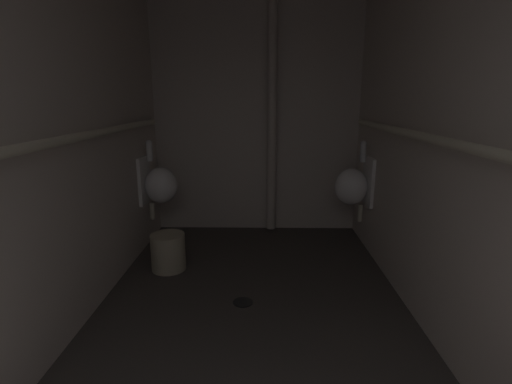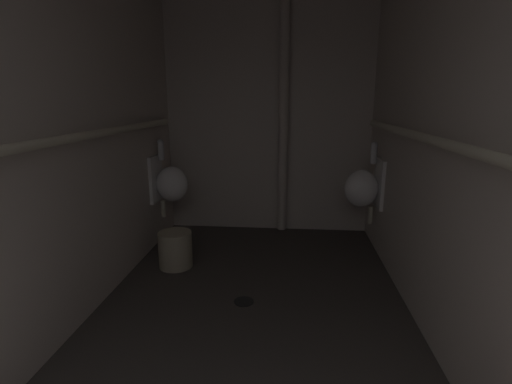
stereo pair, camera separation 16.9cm
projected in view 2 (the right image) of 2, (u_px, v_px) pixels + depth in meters
floor at (249, 333)px, 2.37m from camera, size 2.22×3.89×0.08m
wall_left at (60, 133)px, 2.17m from camera, size 0.06×3.89×2.38m
wall_right at (454, 137)px, 1.98m from camera, size 0.06×3.89×2.38m
wall_back at (268, 118)px, 3.93m from camera, size 2.22×0.06×2.38m
urinal_left_mid at (170, 183)px, 3.62m from camera, size 0.32×0.30×0.76m
urinal_right_mid at (364, 187)px, 3.44m from camera, size 0.32×0.30×0.76m
supply_pipe_left at (76, 137)px, 2.17m from camera, size 0.06×3.20×0.06m
supply_pipe_right at (436, 141)px, 1.99m from camera, size 0.06×3.17×0.06m
standpipe_back_wall at (283, 119)px, 3.81m from camera, size 0.09×0.09×2.33m
floor_drain at (244, 301)px, 2.66m from camera, size 0.14×0.14×0.01m
waste_bin at (175, 249)px, 3.19m from camera, size 0.28×0.28×0.30m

